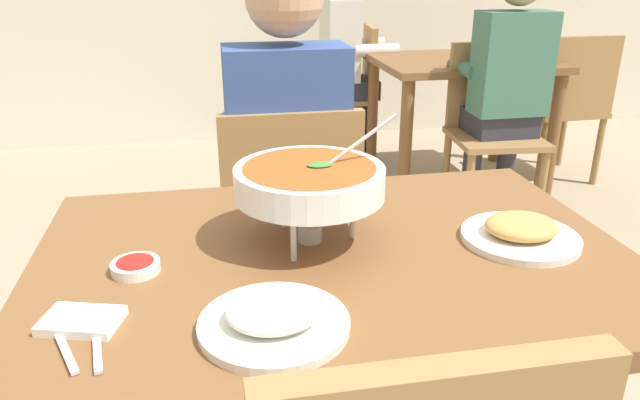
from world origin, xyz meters
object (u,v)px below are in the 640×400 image
object	(u,v)px
rice_plate	(274,317)
patron_bg_left	(345,51)
diner_main	(286,151)
chair_bg_left	(353,86)
sauce_dish	(136,266)
dining_table_far	(461,82)
patron_bg_middle	(507,77)
chair_bg_right	(568,101)
curry_bowl	(310,182)
chair_bg_middle	(491,120)
dining_table_main	(333,304)
chair_diner_main	(289,224)
appetizer_plate	(521,232)

from	to	relation	value
rice_plate	patron_bg_left	size ratio (longest dim) A/B	0.18
diner_main	chair_bg_left	distance (m)	2.26
diner_main	sauce_dish	world-z (taller)	diner_main
dining_table_far	chair_bg_left	bearing A→B (deg)	132.27
patron_bg_middle	chair_bg_right	bearing A→B (deg)	32.82
curry_bowl	chair_bg_middle	bearing A→B (deg)	54.17
chair_bg_right	patron_bg_left	world-z (taller)	patron_bg_left
dining_table_main	sauce_dish	world-z (taller)	sauce_dish
sauce_dish	chair_bg_right	distance (m)	3.16
diner_main	sauce_dish	size ratio (longest dim) A/B	14.56
chair_bg_left	chair_bg_right	xyz separation A→B (m)	(1.16, -0.69, 0.00)
curry_bowl	chair_bg_right	size ratio (longest dim) A/B	0.37
rice_plate	patron_bg_left	distance (m)	3.14
patron_bg_left	curry_bowl	bearing A→B (deg)	-104.41
curry_bowl	patron_bg_left	size ratio (longest dim) A/B	0.25
chair_diner_main	curry_bowl	size ratio (longest dim) A/B	2.71
dining_table_main	curry_bowl	size ratio (longest dim) A/B	3.53
patron_bg_middle	diner_main	bearing A→B (deg)	-140.87
rice_plate	dining_table_main	bearing A→B (deg)	58.89
chair_bg_left	diner_main	bearing A→B (deg)	-109.11
sauce_dish	chair_bg_middle	size ratio (longest dim) A/B	0.10
chair_bg_right	patron_bg_middle	xyz separation A→B (m)	(-0.64, -0.41, 0.24)
curry_bowl	rice_plate	xyz separation A→B (m)	(-0.11, -0.30, -0.11)
appetizer_plate	sauce_dish	xyz separation A→B (m)	(-0.77, 0.01, -0.01)
dining_table_main	curry_bowl	bearing A→B (deg)	125.32
rice_plate	sauce_dish	bearing A→B (deg)	135.12
dining_table_far	chair_bg_middle	xyz separation A→B (m)	(-0.02, -0.46, -0.11)
sauce_dish	dining_table_far	xyz separation A→B (m)	(1.63, 2.29, -0.15)
diner_main	patron_bg_left	bearing A→B (deg)	72.18
dining_table_main	patron_bg_middle	size ratio (longest dim) A/B	0.90
chair_bg_middle	curry_bowl	bearing A→B (deg)	-125.83
curry_bowl	chair_bg_middle	world-z (taller)	curry_bowl
sauce_dish	patron_bg_middle	bearing A→B (deg)	47.10
dining_table_far	chair_bg_right	xyz separation A→B (m)	(0.65, -0.12, -0.11)
diner_main	sauce_dish	bearing A→B (deg)	-117.18
dining_table_main	appetizer_plate	distance (m)	0.41
chair_diner_main	diner_main	xyz separation A→B (m)	(0.00, 0.03, 0.24)
rice_plate	chair_bg_right	xyz separation A→B (m)	(2.04, 2.40, -0.27)
dining_table_main	patron_bg_left	xyz separation A→B (m)	(0.66, 2.79, 0.11)
patron_bg_middle	chair_diner_main	bearing A→B (deg)	-139.98
sauce_dish	chair_bg_left	bearing A→B (deg)	68.72
chair_diner_main	patron_bg_left	distance (m)	2.21
curry_bowl	sauce_dish	world-z (taller)	curry_bowl
chair_bg_middle	chair_diner_main	bearing A→B (deg)	-137.61
rice_plate	chair_bg_middle	bearing A→B (deg)	56.18
chair_diner_main	chair_bg_left	distance (m)	2.28
chair_bg_right	chair_diner_main	bearing A→B (deg)	-142.26
rice_plate	dining_table_far	world-z (taller)	rice_plate
appetizer_plate	dining_table_main	bearing A→B (deg)	176.22
dining_table_main	patron_bg_left	size ratio (longest dim) A/B	0.90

